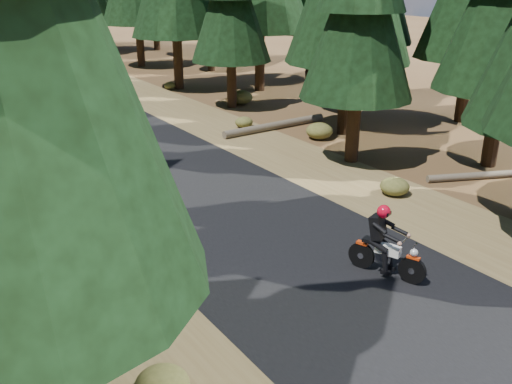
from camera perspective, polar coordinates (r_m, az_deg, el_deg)
ground at (r=13.74m, az=3.50°, el=-6.18°), size 120.00×120.00×0.00m
road at (r=17.62m, az=-6.34°, el=0.14°), size 6.00×100.00×0.01m
shoulder_l at (r=16.22m, az=-20.87°, el=-3.16°), size 3.20×100.00×0.01m
shoulder_r at (r=20.00m, az=5.40°, el=2.78°), size 3.20×100.00×0.01m
log_near at (r=24.38m, az=1.94°, el=6.66°), size 5.16×0.48×0.32m
log_far at (r=19.90m, az=21.80°, el=1.56°), size 3.67×1.76×0.24m
understory_shrubs at (r=20.25m, az=-6.87°, el=3.80°), size 16.12×30.44×0.69m
rider_lead at (r=12.88m, az=12.96°, el=-5.97°), size 1.16×1.91×1.64m
rider_follow at (r=18.92m, az=-12.32°, el=2.89°), size 0.93×1.76×1.51m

